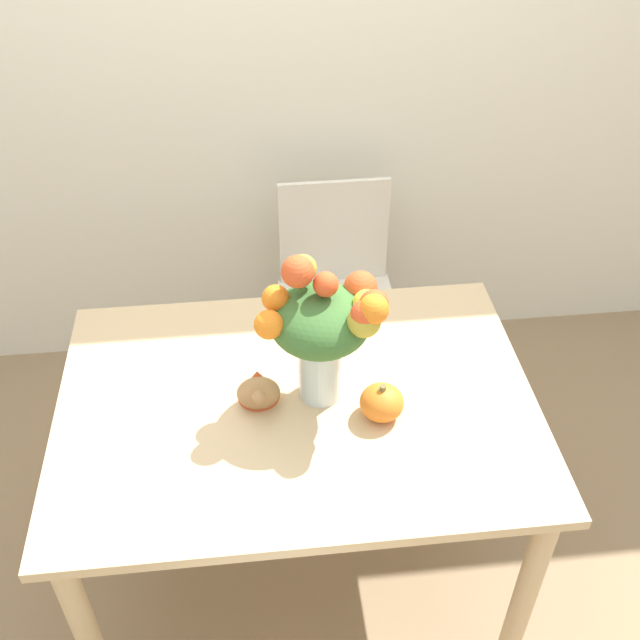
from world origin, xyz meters
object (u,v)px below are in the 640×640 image
flower_vase (324,326)px  turkey_figurine (258,388)px  pumpkin (382,402)px  dining_chair_near_window (338,298)px

flower_vase → turkey_figurine: size_ratio=2.91×
flower_vase → pumpkin: bearing=-33.1°
pumpkin → dining_chair_near_window: bearing=89.5°
dining_chair_near_window → pumpkin: bearing=-90.8°
turkey_figurine → flower_vase: bearing=1.4°
flower_vase → pumpkin: flower_vase is taller
pumpkin → dining_chair_near_window: 0.95m
pumpkin → turkey_figurine: pumpkin is taller
turkey_figurine → dining_chair_near_window: 0.92m
turkey_figurine → dining_chair_near_window: bearing=68.7°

